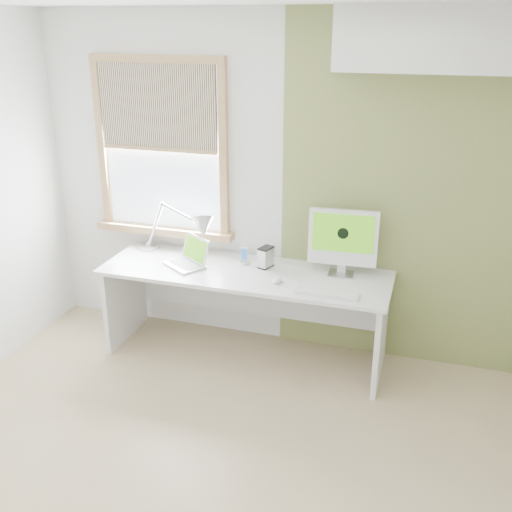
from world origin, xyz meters
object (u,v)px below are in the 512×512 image
at_px(imac, 343,239).
at_px(external_drive, 266,257).
at_px(desk, 247,291).
at_px(laptop, 189,258).
at_px(desk_lamp, 192,229).

bearing_deg(imac, external_drive, -175.98).
distance_m(desk, laptop, 0.52).
distance_m(external_drive, imac, 0.61).
relative_size(desk, desk_lamp, 3.03).
distance_m(desk_lamp, imac, 1.22).
distance_m(desk_lamp, external_drive, 0.66).
bearing_deg(desk_lamp, laptop, -74.75).
bearing_deg(imac, desk_lamp, 177.81).
height_order(desk_lamp, imac, imac).
xyz_separation_m(desk_lamp, laptop, (0.06, -0.22, -0.16)).
distance_m(laptop, imac, 1.19).
height_order(desk_lamp, laptop, desk_lamp).
height_order(desk, laptop, laptop).
bearing_deg(laptop, desk, 8.85).
bearing_deg(desk, desk_lamp, 163.65).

